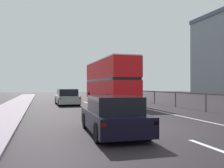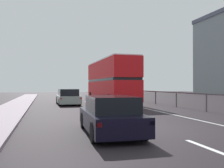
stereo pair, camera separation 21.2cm
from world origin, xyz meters
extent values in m
cube|color=black|center=(0.00, 0.00, -0.05)|extent=(75.63, 120.00, 0.10)
cube|color=silver|center=(0.00, -3.04, 0.00)|extent=(0.16, 2.20, 0.01)
cube|color=silver|center=(0.00, 1.89, 0.00)|extent=(0.16, 2.20, 0.01)
cube|color=silver|center=(0.00, 6.82, 0.00)|extent=(0.16, 2.20, 0.01)
cube|color=silver|center=(0.00, 11.76, 0.00)|extent=(0.16, 2.20, 0.01)
cube|color=silver|center=(0.00, 16.69, 0.00)|extent=(0.16, 2.20, 0.01)
cube|color=silver|center=(0.00, 21.62, 0.00)|extent=(0.16, 2.20, 0.01)
cube|color=silver|center=(0.00, 26.55, 0.00)|extent=(0.16, 2.20, 0.01)
cube|color=silver|center=(3.07, 9.00, 0.00)|extent=(0.12, 46.00, 0.01)
cube|color=#50484C|center=(6.01, 9.00, 1.16)|extent=(0.08, 42.00, 0.08)
cylinder|color=#50484C|center=(6.01, 5.18, 0.58)|extent=(0.10, 0.10, 1.16)
cylinder|color=#50484C|center=(6.01, 9.00, 0.58)|extent=(0.10, 0.10, 1.16)
cylinder|color=#50484C|center=(6.01, 12.82, 0.58)|extent=(0.10, 0.10, 1.16)
cylinder|color=#50484C|center=(6.01, 16.64, 0.58)|extent=(0.10, 0.10, 1.16)
cylinder|color=#50484C|center=(6.01, 20.45, 0.58)|extent=(0.10, 0.10, 1.16)
cylinder|color=#50484C|center=(6.01, 24.27, 0.58)|extent=(0.10, 0.10, 1.16)
cylinder|color=#50484C|center=(6.01, 28.09, 0.58)|extent=(0.10, 0.10, 1.16)
cube|color=red|center=(2.28, 15.65, 1.26)|extent=(2.64, 11.25, 1.83)
cube|color=black|center=(2.28, 15.65, 2.30)|extent=(2.66, 10.80, 0.24)
cube|color=red|center=(2.28, 15.65, 3.32)|extent=(2.64, 11.25, 1.80)
cube|color=silver|center=(2.28, 15.65, 4.27)|extent=(2.59, 11.02, 0.10)
cube|color=black|center=(2.23, 21.25, 1.36)|extent=(2.29, 0.06, 1.28)
cube|color=yellow|center=(2.23, 21.25, 3.77)|extent=(1.53, 0.05, 0.28)
cylinder|color=black|center=(1.07, 19.86, 0.50)|extent=(0.29, 1.00, 1.00)
cylinder|color=black|center=(3.42, 19.88, 0.50)|extent=(0.29, 1.00, 1.00)
cylinder|color=black|center=(1.14, 11.63, 0.50)|extent=(0.29, 1.00, 1.00)
cylinder|color=black|center=(3.49, 11.65, 0.50)|extent=(0.29, 1.00, 1.00)
cube|color=black|center=(-2.06, -0.26, 0.49)|extent=(1.87, 4.12, 0.62)
cube|color=black|center=(-2.07, -0.46, 1.07)|extent=(1.60, 2.29, 0.55)
cube|color=red|center=(-2.90, -2.23, 0.64)|extent=(0.16, 0.07, 0.12)
cube|color=red|center=(-1.37, -2.29, 0.64)|extent=(0.16, 0.07, 0.12)
cylinder|color=black|center=(-2.80, 1.10, 0.32)|extent=(0.22, 0.65, 0.64)
cylinder|color=black|center=(-1.23, 1.04, 0.32)|extent=(0.22, 0.65, 0.64)
cylinder|color=black|center=(-2.89, -1.56, 0.32)|extent=(0.22, 0.65, 0.64)
cylinder|color=black|center=(-1.33, -1.62, 0.32)|extent=(0.22, 0.65, 0.64)
cube|color=gray|center=(-2.23, 13.85, 0.50)|extent=(1.91, 4.59, 0.65)
cube|color=black|center=(-2.22, 13.62, 1.12)|extent=(1.65, 2.53, 0.60)
cube|color=red|center=(-3.00, 11.59, 0.66)|extent=(0.16, 0.06, 0.12)
cube|color=red|center=(-1.37, 11.62, 0.66)|extent=(0.16, 0.06, 0.12)
cylinder|color=black|center=(-3.09, 15.41, 0.32)|extent=(0.21, 0.64, 0.64)
cylinder|color=black|center=(-1.42, 15.44, 0.32)|extent=(0.21, 0.64, 0.64)
cylinder|color=black|center=(-3.03, 12.26, 0.32)|extent=(0.21, 0.64, 0.64)
cylinder|color=black|center=(-1.37, 12.29, 0.32)|extent=(0.21, 0.64, 0.64)
camera|label=1|loc=(-4.55, -8.69, 1.71)|focal=39.37mm
camera|label=2|loc=(-4.35, -8.75, 1.71)|focal=39.37mm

